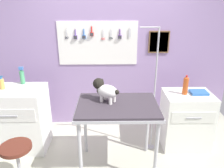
% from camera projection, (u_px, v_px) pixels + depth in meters
% --- Properties ---
extents(rear_wall_panel, '(4.00, 0.11, 2.30)m').
position_uv_depth(rear_wall_panel, '(109.00, 60.00, 3.68)').
color(rear_wall_panel, '#9C80B2').
rests_on(rear_wall_panel, ground).
extents(grooming_table, '(1.01, 0.72, 0.92)m').
position_uv_depth(grooming_table, '(118.00, 111.00, 2.72)').
color(grooming_table, '#B7B7BC').
rests_on(grooming_table, ground).
extents(grooming_arm, '(0.30, 0.11, 1.79)m').
position_uv_depth(grooming_arm, '(154.00, 97.00, 3.07)').
color(grooming_arm, '#B7B7BC').
rests_on(grooming_arm, ground).
extents(dog, '(0.37, 0.30, 0.28)m').
position_uv_depth(dog, '(105.00, 90.00, 2.72)').
color(dog, white).
rests_on(dog, grooming_table).
extents(counter_left, '(0.80, 0.58, 0.94)m').
position_uv_depth(counter_left, '(19.00, 119.00, 3.25)').
color(counter_left, white).
rests_on(counter_left, ground).
extents(cabinet_right, '(0.68, 0.54, 0.84)m').
position_uv_depth(cabinet_right, '(186.00, 120.00, 3.31)').
color(cabinet_right, white).
rests_on(cabinet_right, ground).
extents(stool, '(0.36, 0.36, 0.54)m').
position_uv_depth(stool, '(17.00, 153.00, 2.56)').
color(stool, '#9E9EA3').
rests_on(stool, ground).
extents(detangler_spray, '(0.07, 0.07, 0.26)m').
position_uv_depth(detangler_spray, '(22.00, 76.00, 3.23)').
color(detangler_spray, '#449965').
rests_on(detangler_spray, counter_left).
extents(spray_bottle_tall, '(0.07, 0.06, 0.19)m').
position_uv_depth(spray_bottle_tall, '(2.00, 84.00, 3.06)').
color(spray_bottle_tall, '#EAA94B').
rests_on(spray_bottle_tall, counter_left).
extents(soda_bottle, '(0.07, 0.07, 0.28)m').
position_uv_depth(soda_bottle, '(186.00, 85.00, 3.11)').
color(soda_bottle, '#BE4D1D').
rests_on(soda_bottle, cabinet_right).
extents(supply_tray, '(0.24, 0.18, 0.04)m').
position_uv_depth(supply_tray, '(199.00, 92.00, 3.17)').
color(supply_tray, '#326AB8').
rests_on(supply_tray, cabinet_right).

